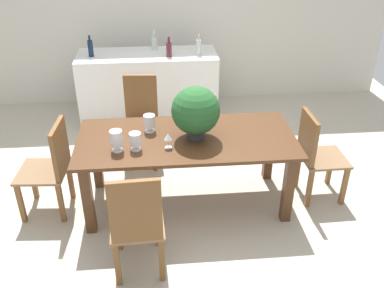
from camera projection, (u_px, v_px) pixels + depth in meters
The scene contains 17 objects.
ground_plane at pixel (186, 196), 4.47m from camera, with size 7.04×7.04×0.00m, color #BCB29E.
back_wall at pixel (172, 13), 6.07m from camera, with size 6.40×0.10×2.60m, color beige.
dining_table at pixel (187, 148), 4.07m from camera, with size 2.06×0.95×0.75m.
chair_near_left at pixel (137, 222), 3.27m from camera, with size 0.44×0.49×1.00m.
chair_far_left at pixel (141, 116), 4.88m from camera, with size 0.45×0.48×1.00m.
chair_foot_end at pixel (315, 152), 4.23m from camera, with size 0.44×0.45×0.93m.
chair_head_end at pixel (52, 164), 4.02m from camera, with size 0.48×0.49×0.94m.
flower_centerpiece at pixel (196, 111), 3.87m from camera, with size 0.45×0.45×0.51m.
crystal_vase_left at pixel (149, 122), 4.07m from camera, with size 0.11×0.11×0.17m.
crystal_vase_center_near at pixel (116, 139), 3.74m from camera, with size 0.11×0.11×0.20m.
crystal_vase_right at pixel (135, 140), 3.77m from camera, with size 0.11×0.11×0.17m.
wine_glass at pixel (168, 137), 3.79m from camera, with size 0.07×0.07×0.15m.
kitchen_counter at pixel (149, 88), 5.80m from camera, with size 1.83×0.67×0.95m, color white.
wine_bottle_clear at pixel (199, 47), 5.48m from camera, with size 0.06×0.06×0.27m.
wine_bottle_amber at pixel (91, 48), 5.42m from camera, with size 0.07×0.07×0.28m.
wine_bottle_dark at pixel (169, 49), 5.41m from camera, with size 0.07×0.07×0.26m.
wine_bottle_green at pixel (154, 43), 5.68m from camera, with size 0.08×0.08×0.26m.
Camera 1 is at (-0.26, -3.60, 2.69)m, focal length 39.77 mm.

